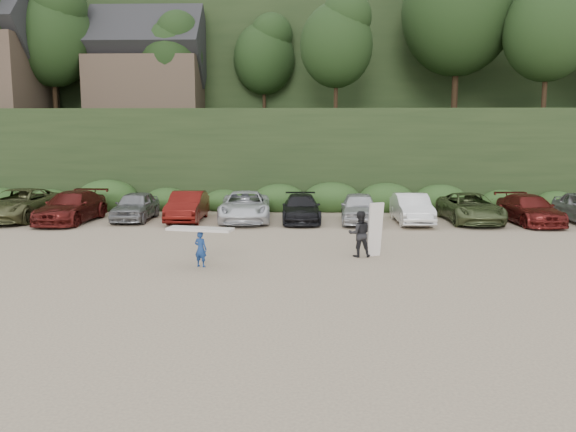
{
  "coord_description": "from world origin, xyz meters",
  "views": [
    {
      "loc": [
        -0.54,
        -18.41,
        4.34
      ],
      "look_at": [
        -1.09,
        3.0,
        1.3
      ],
      "focal_mm": 35.0,
      "sensor_mm": 36.0,
      "label": 1
    }
  ],
  "objects": [
    {
      "name": "child_surfer",
      "position": [
        -3.94,
        -0.07,
        0.9
      ],
      "size": [
        2.3,
        1.07,
        1.33
      ],
      "color": "navy",
      "rests_on": "ground"
    },
    {
      "name": "ground",
      "position": [
        0.0,
        0.0,
        0.0
      ],
      "size": [
        120.0,
        120.0,
        0.0
      ],
      "primitive_type": "plane",
      "color": "tan",
      "rests_on": "ground"
    },
    {
      "name": "hillside_backdrop",
      "position": [
        -0.26,
        35.93,
        11.22
      ],
      "size": [
        90.0,
        41.5,
        28.0
      ],
      "color": "black",
      "rests_on": "ground"
    },
    {
      "name": "adult_surfer",
      "position": [
        1.59,
        1.69,
        0.86
      ],
      "size": [
        1.3,
        0.7,
        1.99
      ],
      "color": "black",
      "rests_on": "ground"
    },
    {
      "name": "parked_cars",
      "position": [
        -3.58,
        10.01,
        0.76
      ],
      "size": [
        36.38,
        6.3,
        1.64
      ],
      "color": "#B8B8BD",
      "rests_on": "ground"
    }
  ]
}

